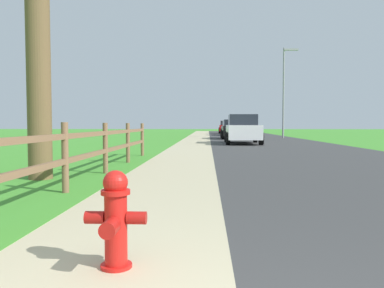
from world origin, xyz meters
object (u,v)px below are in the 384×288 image
at_px(parked_car_blue, 231,128).
at_px(parked_car_red, 227,127).
at_px(parked_suv_white, 243,129).
at_px(street_lamp, 285,85).
at_px(fire_hydrant, 115,219).
at_px(parked_car_black, 234,129).

xyz_separation_m(parked_car_blue, parked_car_red, (0.03, 7.71, 0.04)).
xyz_separation_m(parked_suv_white, street_lamp, (4.07, 8.42, 3.34)).
height_order(parked_car_red, street_lamp, street_lamp).
relative_size(fire_hydrant, street_lamp, 0.11).
height_order(fire_hydrant, parked_car_blue, parked_car_blue).
bearing_deg(fire_hydrant, parked_car_black, 84.04).
relative_size(parked_car_black, parked_car_red, 0.93).
bearing_deg(fire_hydrant, parked_suv_white, 81.85).
xyz_separation_m(fire_hydrant, parked_suv_white, (2.71, 18.95, 0.43)).
height_order(parked_suv_white, parked_car_blue, parked_suv_white).
bearing_deg(parked_car_black, fire_hydrant, -95.96).
xyz_separation_m(fire_hydrant, parked_car_red, (3.11, 43.11, 0.38)).
xyz_separation_m(parked_car_black, parked_car_blue, (0.34, 9.18, -0.02)).
xyz_separation_m(parked_car_black, street_lamp, (4.05, 1.14, 3.41)).
distance_m(fire_hydrant, parked_suv_white, 19.15).
distance_m(fire_hydrant, parked_car_blue, 35.54).
distance_m(parked_suv_white, parked_car_black, 7.28).
bearing_deg(parked_suv_white, parked_car_red, 89.05).
bearing_deg(fire_hydrant, parked_car_blue, 85.03).
bearing_deg(fire_hydrant, parked_car_red, 85.87).
bearing_deg(street_lamp, parked_suv_white, -115.81).
bearing_deg(parked_car_red, parked_car_black, -91.27).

